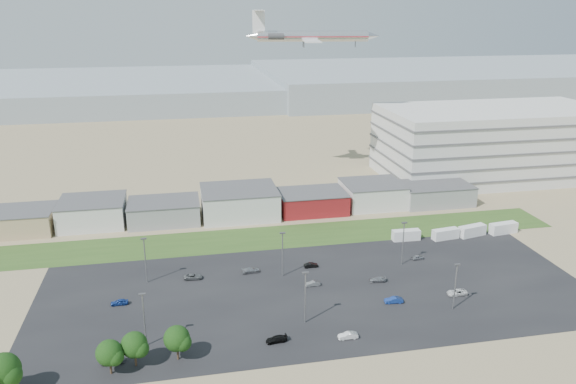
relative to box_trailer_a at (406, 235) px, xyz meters
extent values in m
plane|color=#8A7857|center=(-35.46, -43.32, -1.39)|extent=(700.00, 700.00, 0.00)
cube|color=black|center=(-30.46, -23.32, -1.39)|extent=(120.00, 50.00, 0.01)
cube|color=#304F1D|center=(-35.46, 8.68, -1.38)|extent=(160.00, 16.00, 0.02)
cube|color=silver|center=(54.54, 51.68, 11.11)|extent=(80.00, 40.00, 25.00)
imported|color=silver|center=(-1.01, -30.70, -0.78)|extent=(4.48, 2.20, 1.22)
imported|color=navy|center=(-15.71, -31.23, -0.75)|extent=(4.03, 1.75, 1.29)
imported|color=black|center=(-42.46, -40.75, -0.81)|extent=(4.16, 2.01, 1.17)
imported|color=navy|center=(-72.28, -20.79, -0.78)|extent=(3.59, 1.45, 1.22)
imported|color=#A5A5AA|center=(-43.36, -11.28, -0.76)|extent=(4.52, 2.22, 1.27)
imported|color=#595B5E|center=(-30.60, -20.51, -0.84)|extent=(3.33, 1.17, 1.10)
imported|color=#A5A5AA|center=(-1.90, -12.13, -0.85)|extent=(3.34, 1.69, 1.09)
imported|color=#595B5E|center=(-56.72, -11.94, -0.80)|extent=(4.42, 2.31, 1.19)
imported|color=#595B5E|center=(-71.68, -41.54, -0.79)|extent=(4.30, 2.18, 1.19)
imported|color=black|center=(-28.81, -11.30, -0.83)|extent=(3.44, 1.25, 1.13)
imported|color=#A5A5AA|center=(-15.76, -21.46, -0.85)|extent=(3.92, 2.00, 1.09)
imported|color=silver|center=(-29.12, -42.25, -0.77)|extent=(3.77, 1.35, 1.24)
camera|label=1|loc=(-58.01, -129.78, 57.72)|focal=35.00mm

